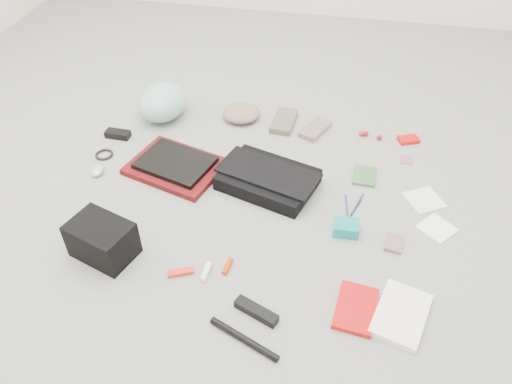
% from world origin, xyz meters
% --- Properties ---
extents(ground_plane, '(4.00, 4.00, 0.00)m').
position_xyz_m(ground_plane, '(0.00, 0.00, 0.00)').
color(ground_plane, gray).
extents(messenger_bag, '(0.45, 0.38, 0.06)m').
position_xyz_m(messenger_bag, '(0.03, 0.11, 0.03)').
color(messenger_bag, black).
rests_on(messenger_bag, ground_plane).
extents(bag_flap, '(0.46, 0.31, 0.01)m').
position_xyz_m(bag_flap, '(0.03, 0.11, 0.07)').
color(bag_flap, black).
rests_on(bag_flap, messenger_bag).
extents(laptop_sleeve, '(0.47, 0.40, 0.03)m').
position_xyz_m(laptop_sleeve, '(-0.40, 0.13, 0.01)').
color(laptop_sleeve, '#560B0E').
rests_on(laptop_sleeve, ground_plane).
extents(laptop, '(0.37, 0.31, 0.02)m').
position_xyz_m(laptop, '(-0.40, 0.13, 0.04)').
color(laptop, black).
rests_on(laptop, laptop_sleeve).
extents(bike_helmet, '(0.26, 0.31, 0.17)m').
position_xyz_m(bike_helmet, '(-0.59, 0.53, 0.09)').
color(bike_helmet, '#9ECBC4').
rests_on(bike_helmet, ground_plane).
extents(beanie, '(0.25, 0.24, 0.07)m').
position_xyz_m(beanie, '(-0.20, 0.60, 0.03)').
color(beanie, '#8E705D').
rests_on(beanie, ground_plane).
extents(mitten_left, '(0.12, 0.21, 0.03)m').
position_xyz_m(mitten_left, '(0.02, 0.59, 0.02)').
color(mitten_left, '#645C4F').
rests_on(mitten_left, ground_plane).
extents(mitten_right, '(0.16, 0.20, 0.03)m').
position_xyz_m(mitten_right, '(0.18, 0.56, 0.01)').
color(mitten_right, '#836B5A').
rests_on(mitten_right, ground_plane).
extents(power_brick, '(0.12, 0.06, 0.03)m').
position_xyz_m(power_brick, '(-0.75, 0.32, 0.02)').
color(power_brick, black).
rests_on(power_brick, ground_plane).
extents(cable_coil, '(0.09, 0.09, 0.01)m').
position_xyz_m(cable_coil, '(-0.76, 0.16, 0.01)').
color(cable_coil, black).
rests_on(cable_coil, ground_plane).
extents(mouse, '(0.07, 0.09, 0.03)m').
position_xyz_m(mouse, '(-0.73, 0.04, 0.02)').
color(mouse, '#B9B9B9').
rests_on(mouse, ground_plane).
extents(camera_bag, '(0.26, 0.22, 0.15)m').
position_xyz_m(camera_bag, '(-0.49, -0.40, 0.07)').
color(camera_bag, black).
rests_on(camera_bag, ground_plane).
extents(multitool, '(0.10, 0.06, 0.01)m').
position_xyz_m(multitool, '(-0.19, -0.43, 0.01)').
color(multitool, red).
rests_on(multitool, ground_plane).
extents(toiletry_tube_white, '(0.03, 0.08, 0.02)m').
position_xyz_m(toiletry_tube_white, '(-0.10, -0.42, 0.01)').
color(toiletry_tube_white, white).
rests_on(toiletry_tube_white, ground_plane).
extents(toiletry_tube_orange, '(0.03, 0.07, 0.02)m').
position_xyz_m(toiletry_tube_orange, '(-0.03, -0.38, 0.01)').
color(toiletry_tube_orange, '#C93300').
rests_on(toiletry_tube_orange, ground_plane).
extents(u_lock, '(0.16, 0.10, 0.03)m').
position_xyz_m(u_lock, '(0.11, -0.55, 0.02)').
color(u_lock, black).
rests_on(u_lock, ground_plane).
extents(bike_pump, '(0.25, 0.12, 0.02)m').
position_xyz_m(bike_pump, '(0.10, -0.66, 0.01)').
color(bike_pump, black).
rests_on(bike_pump, ground_plane).
extents(book_red, '(0.15, 0.21, 0.02)m').
position_xyz_m(book_red, '(0.44, -0.47, 0.01)').
color(book_red, red).
rests_on(book_red, ground_plane).
extents(book_white, '(0.22, 0.27, 0.02)m').
position_xyz_m(book_white, '(0.59, -0.46, 0.01)').
color(book_white, white).
rests_on(book_white, ground_plane).
extents(notepad, '(0.10, 0.13, 0.02)m').
position_xyz_m(notepad, '(0.44, 0.25, 0.01)').
color(notepad, '#386436').
rests_on(notepad, ground_plane).
extents(pen_blue, '(0.03, 0.14, 0.01)m').
position_xyz_m(pen_blue, '(0.38, 0.04, 0.00)').
color(pen_blue, '#0D2F96').
rests_on(pen_blue, ground_plane).
extents(pen_black, '(0.05, 0.12, 0.01)m').
position_xyz_m(pen_black, '(0.41, 0.03, 0.00)').
color(pen_black, black).
rests_on(pen_black, ground_plane).
extents(pen_navy, '(0.05, 0.13, 0.01)m').
position_xyz_m(pen_navy, '(0.42, 0.06, 0.00)').
color(pen_navy, navy).
rests_on(pen_navy, ground_plane).
extents(accordion_wallet, '(0.10, 0.08, 0.05)m').
position_xyz_m(accordion_wallet, '(0.38, -0.11, 0.02)').
color(accordion_wallet, teal).
rests_on(accordion_wallet, ground_plane).
extents(card_deck, '(0.07, 0.10, 0.02)m').
position_xyz_m(card_deck, '(0.57, -0.14, 0.01)').
color(card_deck, '#8D5F71').
rests_on(card_deck, ground_plane).
extents(napkin_top, '(0.19, 0.19, 0.01)m').
position_xyz_m(napkin_top, '(0.69, 0.14, 0.00)').
color(napkin_top, white).
rests_on(napkin_top, ground_plane).
extents(napkin_bottom, '(0.17, 0.17, 0.01)m').
position_xyz_m(napkin_bottom, '(0.73, -0.02, 0.00)').
color(napkin_bottom, white).
rests_on(napkin_bottom, ground_plane).
extents(lollipop_a, '(0.03, 0.03, 0.03)m').
position_xyz_m(lollipop_a, '(0.41, 0.57, 0.01)').
color(lollipop_a, '#A7271C').
rests_on(lollipop_a, ground_plane).
extents(lollipop_b, '(0.03, 0.03, 0.03)m').
position_xyz_m(lollipop_b, '(0.43, 0.57, 0.01)').
color(lollipop_b, maroon).
rests_on(lollipop_b, ground_plane).
extents(lollipop_c, '(0.03, 0.03, 0.03)m').
position_xyz_m(lollipop_c, '(0.50, 0.55, 0.01)').
color(lollipop_c, '#A40C1C').
rests_on(lollipop_c, ground_plane).
extents(altoids_tin, '(0.11, 0.09, 0.02)m').
position_xyz_m(altoids_tin, '(0.63, 0.56, 0.01)').
color(altoids_tin, red).
rests_on(altoids_tin, ground_plane).
extents(stamp_sheet, '(0.05, 0.07, 0.00)m').
position_xyz_m(stamp_sheet, '(0.62, 0.41, 0.00)').
color(stamp_sheet, '#915B7B').
rests_on(stamp_sheet, ground_plane).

